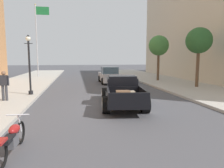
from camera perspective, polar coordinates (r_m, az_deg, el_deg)
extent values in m
plane|color=#47474C|center=(11.10, 1.17, -5.88)|extent=(140.00, 140.00, 0.00)
cube|color=black|center=(10.76, 2.99, -3.37)|extent=(2.32, 5.07, 0.24)
cube|color=black|center=(11.02, 2.81, -0.38)|extent=(1.68, 1.27, 0.80)
cube|color=black|center=(10.92, 2.85, 1.98)|extent=(1.53, 1.10, 0.12)
cube|color=#3D4C5B|center=(11.56, 2.52, 0.77)|extent=(1.32, 0.19, 0.44)
cube|color=black|center=(12.32, 2.18, -0.24)|extent=(1.49, 1.64, 0.52)
cube|color=silver|center=(13.11, 1.85, 0.12)|extent=(0.69, 0.18, 0.47)
cube|color=black|center=(9.36, 3.91, -4.08)|extent=(1.92, 2.28, 0.04)
cube|color=black|center=(9.26, -1.06, -2.81)|extent=(0.32, 2.09, 0.44)
cube|color=black|center=(9.46, 8.80, -2.68)|extent=(0.32, 2.09, 0.44)
cube|color=black|center=(8.34, 4.78, -3.94)|extent=(1.62, 0.27, 0.44)
cube|color=black|center=(10.31, 3.23, -1.80)|extent=(1.62, 0.27, 0.44)
cylinder|color=black|center=(12.05, -1.96, -2.91)|extent=(0.45, 0.84, 0.80)
cylinder|color=silver|center=(12.05, -2.84, -2.92)|extent=(0.09, 0.65, 0.66)
cylinder|color=silver|center=(12.05, -2.89, -2.92)|extent=(0.05, 0.24, 0.24)
cylinder|color=black|center=(12.22, 6.50, -2.81)|extent=(0.45, 0.84, 0.80)
cylinder|color=silver|center=(12.25, 7.35, -2.80)|extent=(0.09, 0.65, 0.66)
cylinder|color=silver|center=(12.25, 7.40, -2.80)|extent=(0.05, 0.24, 0.24)
cylinder|color=black|center=(9.41, -1.60, -5.76)|extent=(0.45, 0.84, 0.80)
cylinder|color=silver|center=(9.40, -2.74, -5.77)|extent=(0.09, 0.65, 0.66)
cylinder|color=silver|center=(9.40, -2.80, -5.77)|extent=(0.05, 0.24, 0.24)
cylinder|color=black|center=(9.62, 9.20, -5.56)|extent=(0.45, 0.84, 0.80)
cylinder|color=silver|center=(9.66, 10.27, -5.52)|extent=(0.09, 0.65, 0.66)
cylinder|color=silver|center=(9.66, 10.33, -5.52)|extent=(0.05, 0.24, 0.24)
cube|color=brown|center=(8.96, 3.05, -3.15)|extent=(0.65, 0.51, 0.40)
cube|color=#3D2D1E|center=(8.96, 3.05, -3.15)|extent=(0.62, 0.12, 0.42)
cube|color=gray|center=(9.66, 5.00, -2.78)|extent=(0.44, 0.32, 0.28)
torus|color=black|center=(6.76, -23.96, -12.15)|extent=(0.09, 0.67, 0.67)
torus|color=black|center=(5.48, -28.30, -16.98)|extent=(0.09, 0.67, 0.67)
cube|color=#4C4C51|center=(6.05, -26.05, -14.04)|extent=(0.26, 0.45, 0.28)
ellipsoid|color=maroon|center=(6.20, -25.44, -11.25)|extent=(0.28, 0.53, 0.24)
cube|color=black|center=(5.77, -26.92, -13.51)|extent=(0.24, 0.57, 0.10)
cylinder|color=silver|center=(6.61, -24.23, -9.85)|extent=(0.06, 0.25, 0.58)
cylinder|color=silver|center=(6.43, -24.66, -7.77)|extent=(0.62, 0.06, 0.04)
cube|color=maroon|center=(5.36, -28.51, -13.84)|extent=(0.19, 0.41, 0.06)
cube|color=#B7B7BC|center=(21.09, -0.82, 1.97)|extent=(1.74, 4.31, 0.80)
cube|color=#384C5B|center=(20.89, -0.75, 3.91)|extent=(1.53, 2.01, 0.64)
cylinder|color=black|center=(22.27, -3.45, 1.51)|extent=(0.22, 0.66, 0.66)
cylinder|color=black|center=(22.52, 0.72, 1.59)|extent=(0.22, 0.66, 0.66)
cylinder|color=black|center=(19.72, -2.57, 0.80)|extent=(0.22, 0.66, 0.66)
cylinder|color=black|center=(20.01, 2.12, 0.89)|extent=(0.22, 0.66, 0.66)
cylinder|color=#333338|center=(12.99, -27.96, -2.20)|extent=(0.14, 0.14, 0.86)
cylinder|color=#333338|center=(12.94, -27.20, -2.20)|extent=(0.14, 0.14, 0.86)
cube|color=#232328|center=(12.88, -27.76, 0.92)|extent=(0.36, 0.22, 0.56)
cylinder|color=#232328|center=(12.95, -28.68, 0.77)|extent=(0.09, 0.09, 0.54)
cylinder|color=#232328|center=(12.82, -26.82, 0.82)|extent=(0.09, 0.09, 0.54)
sphere|color=brown|center=(12.85, -27.86, 2.69)|extent=(0.22, 0.22, 0.22)
cylinder|color=black|center=(14.52, -21.57, -2.21)|extent=(0.28, 0.28, 0.24)
cylinder|color=black|center=(14.36, -21.88, 4.58)|extent=(0.12, 0.12, 3.20)
cylinder|color=black|center=(14.38, -22.15, 10.36)|extent=(0.50, 0.04, 0.04)
sphere|color=silver|center=(14.40, -22.21, 11.59)|extent=(0.32, 0.32, 0.32)
cone|color=black|center=(14.42, -22.25, 12.30)|extent=(0.24, 0.24, 0.14)
cylinder|color=#B2B2B7|center=(28.63, -20.11, 10.99)|extent=(0.12, 0.12, 9.00)
sphere|color=gold|center=(29.33, -20.51, 19.94)|extent=(0.16, 0.16, 0.16)
cube|color=#196633|center=(29.04, -18.69, 18.67)|extent=(1.60, 0.03, 1.00)
cylinder|color=brown|center=(18.49, 22.59, 3.95)|extent=(0.26, 0.26, 3.00)
sphere|color=#285628|center=(18.52, 22.93, 11.04)|extent=(2.11, 2.11, 2.11)
cylinder|color=brown|center=(22.70, 12.66, 4.68)|extent=(0.26, 0.26, 2.91)
sphere|color=#3D7538|center=(22.73, 12.82, 10.36)|extent=(2.13, 2.13, 2.13)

